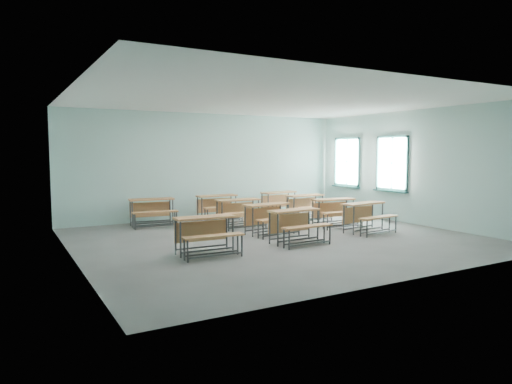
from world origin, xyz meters
TOP-DOWN VIEW (x-y plane):
  - room at (0.08, 0.03)m, footprint 9.04×8.04m
  - desk_unit_r0c0 at (-2.14, -0.75)m, footprint 1.23×0.85m
  - desk_unit_r0c1 at (0.05, -0.71)m, footprint 1.23×0.86m
  - desk_unit_r0c2 at (2.36, -0.45)m, footprint 1.29×0.95m
  - desk_unit_r1c1 at (0.10, 0.55)m, footprint 1.28×0.93m
  - desk_unit_r1c2 at (2.28, 0.69)m, footprint 1.27×0.92m
  - desk_unit_r2c1 at (-0.04, 1.88)m, footprint 1.21×0.82m
  - desk_unit_r2c2 at (2.31, 2.02)m, footprint 1.25×0.88m
  - desk_unit_r3c0 at (-2.04, 3.20)m, footprint 1.27×0.91m
  - desk_unit_r3c1 at (-0.04, 3.25)m, footprint 1.20×0.81m
  - desk_unit_r3c2 at (2.18, 3.29)m, footprint 1.29×0.95m

SIDE VIEW (x-z plane):
  - desk_unit_r0c0 at x=-2.14m, z-range 0.13..0.88m
  - desk_unit_r0c1 at x=0.05m, z-range 0.13..0.88m
  - desk_unit_r0c2 at x=2.36m, z-range 0.13..0.88m
  - desk_unit_r1c1 at x=0.10m, z-range 0.13..0.88m
  - desk_unit_r1c2 at x=2.28m, z-range 0.13..0.88m
  - desk_unit_r2c1 at x=-0.04m, z-range 0.13..0.88m
  - desk_unit_r2c2 at x=2.31m, z-range 0.13..0.88m
  - desk_unit_r3c0 at x=-2.04m, z-range 0.13..0.88m
  - desk_unit_r3c1 at x=-0.04m, z-range 0.13..0.88m
  - desk_unit_r3c2 at x=2.18m, z-range 0.13..0.88m
  - room at x=0.08m, z-range -0.02..3.22m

